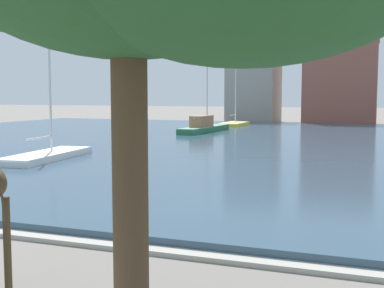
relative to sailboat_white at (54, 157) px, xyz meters
The scene contains 7 objects.
harbor_water 18.75m from the sailboat_white, 48.00° to the left, with size 79.50×53.00×0.31m, color #334C60.
quay_edge_coping 17.94m from the sailboat_white, 45.62° to the right, with size 79.50×0.50×0.12m, color #ADA89E.
sailboat_white is the anchor object (origin of this frame).
sailboat_yellow 32.63m from the sailboat_white, 87.85° to the left, with size 2.31×6.70×7.74m.
sailboat_green 21.78m from the sailboat_white, 86.06° to the left, with size 2.25×9.84×8.56m.
townhouse_corner_house 44.74m from the sailboat_white, 89.45° to the left, with size 6.44×6.63×11.62m.
townhouse_wide_warehouse 44.87m from the sailboat_white, 74.81° to the left, with size 8.81×5.82×10.88m.
Camera 1 is at (4.41, -2.45, 3.76)m, focal length 48.44 mm.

